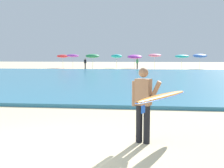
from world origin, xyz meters
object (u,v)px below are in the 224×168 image
at_px(beach_umbrella_0, 63,56).
at_px(beach_umbrella_4, 135,57).
at_px(beachgoer_near_row_mid, 137,63).
at_px(beach_umbrella_2, 92,56).
at_px(beach_umbrella_3, 117,56).
at_px(beachgoer_near_row_left, 85,63).
at_px(surfer_with_board, 153,99).
at_px(beach_umbrella_6, 182,56).
at_px(beach_umbrella_7, 200,56).
at_px(beach_umbrella_1, 73,56).
at_px(beach_umbrella_5, 155,55).

height_order(beach_umbrella_0, beach_umbrella_4, beach_umbrella_4).
bearing_deg(beachgoer_near_row_mid, beach_umbrella_4, 103.05).
bearing_deg(beach_umbrella_2, beach_umbrella_3, 39.47).
relative_size(beach_umbrella_3, beach_umbrella_4, 0.97).
height_order(beach_umbrella_2, beachgoer_near_row_mid, beach_umbrella_2).
distance_m(beachgoer_near_row_left, beachgoer_near_row_mid, 7.64).
bearing_deg(beachgoer_near_row_mid, surfer_with_board, -87.93).
height_order(beachgoer_near_row_left, beachgoer_near_row_mid, same).
relative_size(beach_umbrella_2, beach_umbrella_4, 0.96).
bearing_deg(beach_umbrella_0, beach_umbrella_2, -26.19).
relative_size(beach_umbrella_0, beach_umbrella_4, 0.93).
height_order(beach_umbrella_6, beachgoer_near_row_left, beach_umbrella_6).
height_order(surfer_with_board, beach_umbrella_7, beach_umbrella_7).
bearing_deg(beach_umbrella_0, beachgoer_near_row_left, -35.57).
relative_size(beach_umbrella_3, beachgoer_near_row_mid, 1.40).
distance_m(beach_umbrella_1, beach_umbrella_4, 9.46).
xyz_separation_m(beach_umbrella_4, beachgoer_near_row_left, (-7.07, -3.28, -0.95)).
distance_m(surfer_with_board, beach_umbrella_4, 37.89).
relative_size(beach_umbrella_6, beachgoer_near_row_mid, 1.32).
xyz_separation_m(beach_umbrella_6, beachgoer_near_row_mid, (-6.36, 0.40, -1.01)).
distance_m(beach_umbrella_2, beach_umbrella_3, 4.27).
height_order(beach_umbrella_5, beach_umbrella_6, beach_umbrella_5).
distance_m(beach_umbrella_1, beach_umbrella_7, 18.97).
distance_m(beach_umbrella_3, beach_umbrella_7, 12.52).
distance_m(beach_umbrella_5, beach_umbrella_7, 6.79).
relative_size(beach_umbrella_5, beachgoer_near_row_mid, 1.43).
xyz_separation_m(surfer_with_board, beach_umbrella_5, (1.26, 36.54, 0.97)).
distance_m(beach_umbrella_1, beach_umbrella_2, 3.01).
height_order(beach_umbrella_3, beach_umbrella_7, beach_umbrella_7).
xyz_separation_m(beach_umbrella_6, beach_umbrella_7, (2.91, 2.18, 0.07)).
distance_m(beach_umbrella_1, beach_umbrella_3, 6.79).
bearing_deg(beach_umbrella_2, beach_umbrella_4, 24.90).
distance_m(beach_umbrella_4, beachgoer_near_row_mid, 2.29).
xyz_separation_m(surfer_with_board, beach_umbrella_1, (-10.84, 35.19, 0.90)).
relative_size(surfer_with_board, beach_umbrella_0, 1.30).
bearing_deg(beachgoer_near_row_mid, beach_umbrella_6, -3.57).
xyz_separation_m(beach_umbrella_5, beachgoer_near_row_mid, (-2.56, -0.72, -1.16)).
xyz_separation_m(beach_umbrella_4, beachgoer_near_row_mid, (0.47, -2.03, -0.95)).
relative_size(surfer_with_board, beach_umbrella_4, 1.22).
xyz_separation_m(beach_umbrella_3, beachgoer_near_row_mid, (3.25, -1.92, -1.03)).
bearing_deg(beach_umbrella_3, beach_umbrella_5, -11.61).
distance_m(beach_umbrella_0, beach_umbrella_7, 21.04).
xyz_separation_m(beach_umbrella_2, beach_umbrella_5, (9.10, 1.52, 0.10)).
bearing_deg(beach_umbrella_7, beach_umbrella_1, -172.71).
height_order(surfer_with_board, beach_umbrella_6, beach_umbrella_6).
bearing_deg(beach_umbrella_1, beach_umbrella_0, 132.84).
relative_size(surfer_with_board, beach_umbrella_5, 1.23).
height_order(beach_umbrella_0, beach_umbrella_1, beach_umbrella_1).
height_order(beach_umbrella_6, beach_umbrella_7, beach_umbrella_7).
xyz_separation_m(beach_umbrella_6, beachgoer_near_row_left, (-13.90, -0.86, -1.01)).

